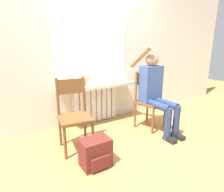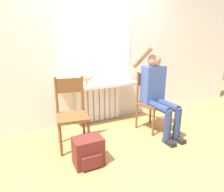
# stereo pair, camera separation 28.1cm
# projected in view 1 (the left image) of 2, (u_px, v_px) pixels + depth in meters

# --- Properties ---
(ground_plane) EXTENTS (12.00, 12.00, 0.00)m
(ground_plane) POSITION_uv_depth(u_px,v_px,m) (135.00, 149.00, 2.49)
(ground_plane) COLOR #B27F47
(wall_with_window) EXTENTS (7.00, 0.06, 2.70)m
(wall_with_window) POSITION_uv_depth(u_px,v_px,m) (92.00, 45.00, 3.14)
(wall_with_window) COLOR silver
(wall_with_window) RESTS_ON ground_plane
(radiator) EXTENTS (0.84, 0.08, 0.66)m
(radiator) POSITION_uv_depth(u_px,v_px,m) (95.00, 104.00, 3.35)
(radiator) COLOR white
(radiator) RESTS_ON ground_plane
(windowsill) EXTENTS (1.37, 0.33, 0.05)m
(windowsill) POSITION_uv_depth(u_px,v_px,m) (98.00, 85.00, 3.16)
(windowsill) COLOR silver
(windowsill) RESTS_ON radiator
(window_glass) EXTENTS (1.32, 0.01, 1.28)m
(window_glass) POSITION_uv_depth(u_px,v_px,m) (93.00, 45.00, 3.12)
(window_glass) COLOR white
(window_glass) RESTS_ON windowsill
(chair_left) EXTENTS (0.45, 0.45, 0.94)m
(chair_left) POSITION_uv_depth(u_px,v_px,m) (74.00, 114.00, 2.43)
(chair_left) COLOR brown
(chair_left) RESTS_ON ground_plane
(chair_right) EXTENTS (0.48, 0.48, 0.94)m
(chair_right) POSITION_uv_depth(u_px,v_px,m) (148.00, 100.00, 3.08)
(chair_right) COLOR brown
(chair_right) RESTS_ON ground_plane
(person) EXTENTS (0.36, 1.03, 1.36)m
(person) POSITION_uv_depth(u_px,v_px,m) (155.00, 89.00, 2.93)
(person) COLOR navy
(person) RESTS_ON ground_plane
(cat) EXTENTS (0.43, 0.10, 0.20)m
(cat) POSITION_uv_depth(u_px,v_px,m) (82.00, 79.00, 2.93)
(cat) COLOR #DBB77A
(cat) RESTS_ON windowsill
(backpack) EXTENTS (0.33, 0.27, 0.33)m
(backpack) POSITION_uv_depth(u_px,v_px,m) (96.00, 153.00, 2.12)
(backpack) COLOR maroon
(backpack) RESTS_ON ground_plane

